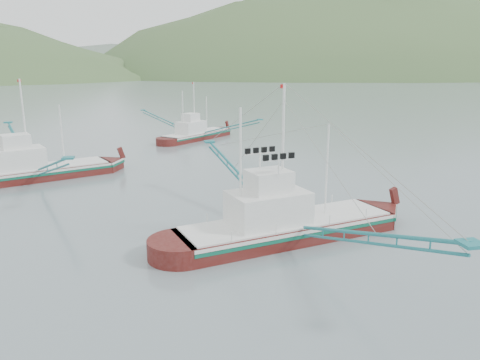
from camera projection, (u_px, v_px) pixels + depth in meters
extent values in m
plane|color=slate|center=(256.00, 242.00, 34.31)|extent=(1200.00, 1200.00, 0.00)
cube|color=#470F0B|center=(287.00, 235.00, 35.01)|extent=(17.35, 8.48, 2.24)
cube|color=silver|center=(288.00, 223.00, 34.77)|extent=(17.05, 8.48, 0.25)
cube|color=#0C5941|center=(288.00, 227.00, 34.84)|extent=(17.06, 8.50, 0.25)
cube|color=silver|center=(288.00, 220.00, 34.72)|extent=(16.49, 8.05, 0.13)
cube|color=silver|center=(268.00, 208.00, 33.72)|extent=(6.30, 4.85, 2.46)
cube|color=silver|center=(269.00, 181.00, 33.23)|extent=(3.42, 3.10, 1.57)
cylinder|color=white|center=(283.00, 155.00, 33.27)|extent=(0.18, 0.18, 10.06)
cylinder|color=white|center=(240.00, 170.00, 32.03)|extent=(0.16, 0.16, 8.55)
cylinder|color=white|center=(327.00, 170.00, 35.29)|extent=(0.13, 0.13, 7.04)
cube|color=#470F0B|center=(197.00, 138.00, 80.17)|extent=(12.89, 12.48, 1.89)
cube|color=silver|center=(197.00, 133.00, 79.97)|extent=(12.74, 12.34, 0.21)
cube|color=#0C5941|center=(197.00, 135.00, 80.03)|extent=(12.75, 12.35, 0.21)
cube|color=silver|center=(197.00, 132.00, 79.93)|extent=(12.25, 11.85, 0.11)
cube|color=silver|center=(191.00, 127.00, 78.56)|extent=(5.51, 5.44, 2.08)
cube|color=silver|center=(191.00, 117.00, 78.15)|extent=(3.21, 3.20, 1.32)
cylinder|color=white|center=(194.00, 108.00, 78.53)|extent=(0.15, 0.15, 8.50)
cylinder|color=white|center=(183.00, 113.00, 76.43)|extent=(0.13, 0.13, 7.23)
cylinder|color=white|center=(207.00, 114.00, 81.46)|extent=(0.11, 0.11, 5.95)
cube|color=#470F0B|center=(36.00, 177.00, 52.65)|extent=(16.73, 10.41, 2.18)
cube|color=silver|center=(35.00, 169.00, 52.42)|extent=(16.46, 10.36, 0.24)
cube|color=#0C5941|center=(35.00, 172.00, 52.49)|extent=(16.47, 10.38, 0.24)
cube|color=silver|center=(35.00, 167.00, 52.37)|extent=(15.89, 9.89, 0.13)
cube|color=silver|center=(18.00, 159.00, 51.19)|extent=(6.37, 5.34, 2.40)
cube|color=silver|center=(16.00, 141.00, 50.71)|extent=(3.54, 3.31, 1.52)
cylinder|color=white|center=(25.00, 125.00, 50.88)|extent=(0.17, 0.17, 9.80)
cylinder|color=white|center=(62.00, 135.00, 53.35)|extent=(0.13, 0.13, 6.86)
ellipsoid|color=#3F5C2F|center=(383.00, 75.00, 489.49)|extent=(684.00, 432.00, 306.00)
ellipsoid|color=slate|center=(173.00, 73.00, 572.12)|extent=(960.00, 400.00, 240.00)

